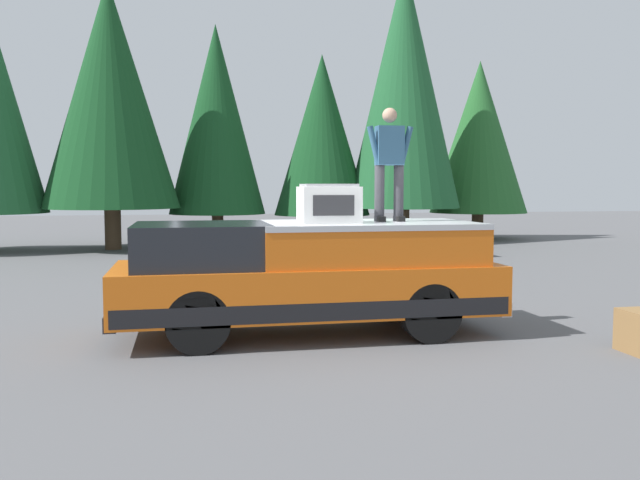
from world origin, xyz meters
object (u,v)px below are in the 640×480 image
Objects in this scene: pickup_truck at (307,275)px; compressor_unit at (329,204)px; parked_car_grey at (411,238)px; person_on_truck_bed at (389,161)px.

compressor_unit is (-0.18, -0.28, 1.05)m from pickup_truck.
pickup_truck is 1.35× the size of parked_car_grey.
pickup_truck is 3.28× the size of person_on_truck_bed.
parked_car_grey is at bearing -21.06° from person_on_truck_bed.
compressor_unit reaches higher than parked_car_grey.
pickup_truck is at bearing 57.32° from compressor_unit.
parked_car_grey is (10.52, -4.94, -1.35)m from compressor_unit.
pickup_truck is 1.11m from compressor_unit.
compressor_unit reaches higher than pickup_truck.
pickup_truck is 11.59m from parked_car_grey.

